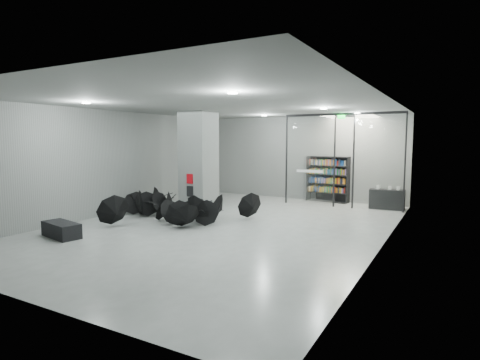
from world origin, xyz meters
The scene contains 10 objects.
room centered at (0.00, 0.00, 2.84)m, with size 14.00×14.02×4.01m.
column centered at (-2.50, 2.00, 2.00)m, with size 1.20×1.20×4.00m, color slate.
fire_cabinet centered at (-2.50, 1.38, 1.35)m, with size 0.28×0.04×0.38m, color #A50A07.
info_panel centered at (-2.50, 1.38, 0.85)m, with size 0.30×0.03×0.42m, color black.
exit_sign centered at (2.40, 5.30, 3.82)m, with size 0.30×0.06×0.15m, color #0CE533.
glass_partition centered at (2.39, 5.50, 2.18)m, with size 5.06×0.08×4.00m.
bench centered at (-3.50, -3.66, 0.22)m, with size 1.38×0.59×0.44m, color black.
bookshelf centered at (1.47, 6.75, 1.06)m, with size 1.93×0.39×2.12m, color black, non-canonical shape.
shop_counter centered at (4.21, 6.00, 0.41)m, with size 1.38×0.55×0.83m, color black.
umbrella_cluster centered at (-2.36, -0.03, 0.30)m, with size 5.79×4.63×1.28m.
Camera 1 is at (6.63, -10.98, 2.87)m, focal length 29.12 mm.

